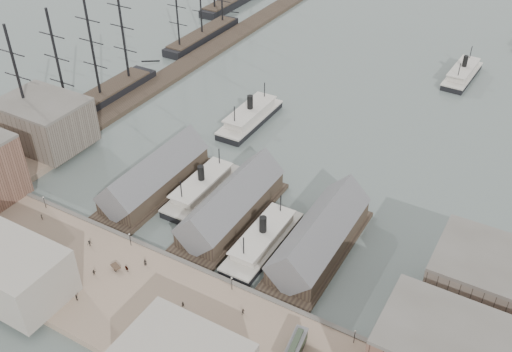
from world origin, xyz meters
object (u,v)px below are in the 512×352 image
Objects in this scene: tram at (294,350)px; horse_cart_center at (122,268)px; ferry_docked_west at (202,188)px; horse_cart_left at (53,244)px; horse_cart_right at (202,339)px.

tram reaches higher than horse_cart_center.
horse_cart_left is (-18.56, -38.83, 0.42)m from ferry_docked_west.
ferry_docked_west is 36.53m from horse_cart_center.
horse_cart_center is at bearing 60.45° from horse_cart_right.
tram is 19.33m from horse_cart_right.
ferry_docked_west reaches higher than horse_cart_left.
tram is at bearing -37.89° from ferry_docked_west.
horse_cart_left is 49.35m from horse_cart_right.
horse_cart_right is (30.49, -44.28, 0.35)m from ferry_docked_west.
ferry_docked_west is at bearing 134.89° from tram.
horse_cart_right reaches higher than horse_cart_center.
horse_cart_left is 20.64m from horse_cart_center.
horse_cart_right is (49.05, -5.45, -0.07)m from horse_cart_left.
tram is at bearing -49.51° from horse_cart_left.
tram is at bearing -84.97° from horse_cart_right.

